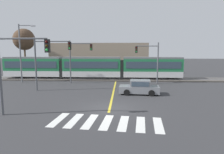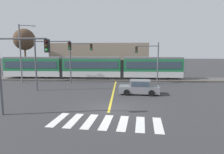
{
  "view_description": "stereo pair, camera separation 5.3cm",
  "coord_description": "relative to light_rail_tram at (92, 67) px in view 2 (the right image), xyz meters",
  "views": [
    {
      "loc": [
        1.02,
        -15.47,
        4.64
      ],
      "look_at": [
        -0.2,
        7.25,
        1.6
      ],
      "focal_mm": 32.0,
      "sensor_mm": 36.0,
      "label": 1
    },
    {
      "loc": [
        1.08,
        -15.47,
        4.64
      ],
      "look_at": [
        -0.2,
        7.25,
        1.6
      ],
      "focal_mm": 32.0,
      "sensor_mm": 36.0,
      "label": 2
    }
  ],
  "objects": [
    {
      "name": "rail_far",
      "position": [
        3.84,
        0.73,
        -1.82
      ],
      "size": [
        120.0,
        0.08,
        0.1
      ],
      "primitive_type": "cube",
      "color": "#939399",
      "rests_on": "track_bed"
    },
    {
      "name": "crosswalk_stripe_4",
      "position": [
        4.94,
        -19.24,
        -2.04
      ],
      "size": [
        0.82,
        2.84,
        0.01
      ],
      "primitive_type": "cube",
      "rotation": [
        0.0,
        0.0,
        -0.1
      ],
      "color": "silver",
      "rests_on": "ground"
    },
    {
      "name": "crosswalk_stripe_2",
      "position": [
        2.75,
        -19.03,
        -2.04
      ],
      "size": [
        0.82,
        2.84,
        0.01
      ],
      "primitive_type": "cube",
      "rotation": [
        0.0,
        0.0,
        -0.1
      ],
      "color": "silver",
      "rests_on": "ground"
    },
    {
      "name": "crosswalk_stripe_0",
      "position": [
        0.56,
        -18.82,
        -2.04
      ],
      "size": [
        0.82,
        2.84,
        0.01
      ],
      "primitive_type": "cube",
      "rotation": [
        0.0,
        0.0,
        -0.1
      ],
      "color": "silver",
      "rests_on": "ground"
    },
    {
      "name": "crosswalk_stripe_6",
      "position": [
        7.13,
        -19.45,
        -2.04
      ],
      "size": [
        0.82,
        2.84,
        0.01
      ],
      "primitive_type": "cube",
      "rotation": [
        0.0,
        0.0,
        -0.1
      ],
      "color": "silver",
      "rests_on": "ground"
    },
    {
      "name": "building_backdrop_far",
      "position": [
        -0.06,
        10.98,
        1.01
      ],
      "size": [
        20.01,
        6.0,
        6.12
      ],
      "primitive_type": "cube",
      "color": "gray",
      "rests_on": "ground"
    },
    {
      "name": "crosswalk_stripe_5",
      "position": [
        6.03,
        -19.35,
        -2.04
      ],
      "size": [
        0.82,
        2.84,
        0.01
      ],
      "primitive_type": "cube",
      "rotation": [
        0.0,
        0.0,
        -0.1
      ],
      "color": "silver",
      "rests_on": "ground"
    },
    {
      "name": "street_lamp_west",
      "position": [
        -9.71,
        -3.31,
        2.75
      ],
      "size": [
        2.46,
        0.28,
        8.37
      ],
      "color": "slate",
      "rests_on": "ground"
    },
    {
      "name": "traffic_light_far_right",
      "position": [
        8.65,
        -3.49,
        1.7
      ],
      "size": [
        3.25,
        0.38,
        5.72
      ],
      "color": "#515459",
      "rests_on": "ground"
    },
    {
      "name": "light_rail_tram",
      "position": [
        0.0,
        0.0,
        0.0
      ],
      "size": [
        28.0,
        2.64,
        3.43
      ],
      "color": "silver",
      "rests_on": "track_bed"
    },
    {
      "name": "track_bed",
      "position": [
        3.84,
        0.01,
        -1.96
      ],
      "size": [
        120.0,
        4.0,
        0.18
      ],
      "primitive_type": "cube",
      "color": "#4C4742",
      "rests_on": "ground"
    },
    {
      "name": "lane_centre_line",
      "position": [
        3.84,
        -9.57,
        -2.04
      ],
      "size": [
        0.2,
        15.14,
        0.01
      ],
      "primitive_type": "cube",
      "color": "gold",
      "rests_on": "ground"
    },
    {
      "name": "crosswalk_stripe_3",
      "position": [
        3.84,
        -19.14,
        -2.04
      ],
      "size": [
        0.82,
        2.84,
        0.01
      ],
      "primitive_type": "cube",
      "rotation": [
        0.0,
        0.0,
        -0.1
      ],
      "color": "silver",
      "rests_on": "ground"
    },
    {
      "name": "ground_plane",
      "position": [
        3.84,
        -16.11,
        -2.05
      ],
      "size": [
        200.0,
        200.0,
        0.0
      ],
      "primitive_type": "plane",
      "color": "#333335"
    },
    {
      "name": "traffic_light_mid_left",
      "position": [
        -3.67,
        -9.25,
        2.02
      ],
      "size": [
        4.25,
        0.38,
        6.12
      ],
      "color": "#515459",
      "rests_on": "ground"
    },
    {
      "name": "traffic_light_far_left",
      "position": [
        -1.47,
        -3.71,
        1.89
      ],
      "size": [
        3.25,
        0.38,
        6.0
      ],
      "color": "#515459",
      "rests_on": "ground"
    },
    {
      "name": "crosswalk_stripe_1",
      "position": [
        1.65,
        -18.93,
        -2.04
      ],
      "size": [
        0.82,
        2.84,
        0.01
      ],
      "primitive_type": "cube",
      "rotation": [
        0.0,
        0.0,
        -0.1
      ],
      "color": "silver",
      "rests_on": "ground"
    },
    {
      "name": "sedan_crossing",
      "position": [
        6.65,
        -10.54,
        -1.35
      ],
      "size": [
        4.32,
        2.15,
        1.52
      ],
      "color": "gray",
      "rests_on": "ground"
    },
    {
      "name": "traffic_light_near_left",
      "position": [
        -2.51,
        -18.06,
        1.83
      ],
      "size": [
        3.75,
        0.38,
        5.8
      ],
      "color": "#515459",
      "rests_on": "ground"
    },
    {
      "name": "rail_near",
      "position": [
        3.84,
        -0.71,
        -1.82
      ],
      "size": [
        120.0,
        0.08,
        0.1
      ],
      "primitive_type": "cube",
      "color": "#939399",
      "rests_on": "track_bed"
    },
    {
      "name": "bare_tree_far_west",
      "position": [
        -13.63,
        5.42,
        4.6
      ],
      "size": [
        4.0,
        4.0,
        8.68
      ],
      "color": "brown",
      "rests_on": "ground"
    }
  ]
}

